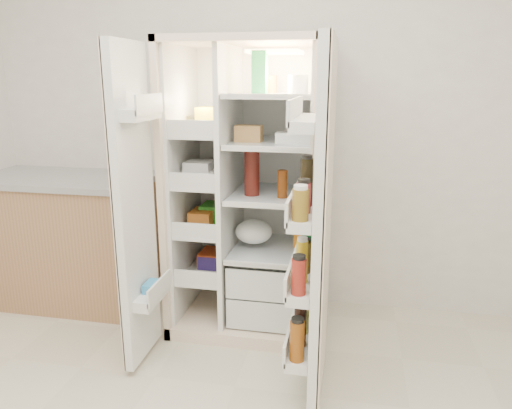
# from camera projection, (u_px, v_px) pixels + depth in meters

# --- Properties ---
(wall_back) EXTENTS (4.00, 0.02, 2.70)m
(wall_back) POSITION_uv_depth(u_px,v_px,m) (272.00, 112.00, 3.26)
(wall_back) COLOR silver
(wall_back) RESTS_ON floor
(refrigerator) EXTENTS (0.92, 0.70, 1.80)m
(refrigerator) POSITION_uv_depth(u_px,v_px,m) (252.00, 212.00, 3.10)
(refrigerator) COLOR beige
(refrigerator) RESTS_ON floor
(freezer_door) EXTENTS (0.15, 0.40, 1.72)m
(freezer_door) POSITION_uv_depth(u_px,v_px,m) (135.00, 210.00, 2.59)
(freezer_door) COLOR silver
(freezer_door) RESTS_ON floor
(fridge_door) EXTENTS (0.17, 0.58, 1.72)m
(fridge_door) POSITION_uv_depth(u_px,v_px,m) (318.00, 231.00, 2.32)
(fridge_door) COLOR silver
(fridge_door) RESTS_ON floor
(kitchen_counter) EXTENTS (1.26, 0.67, 0.92)m
(kitchen_counter) POSITION_uv_depth(u_px,v_px,m) (69.00, 238.00, 3.47)
(kitchen_counter) COLOR #9C704E
(kitchen_counter) RESTS_ON floor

